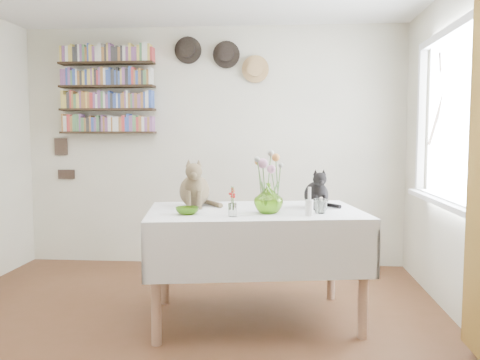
# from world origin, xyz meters

# --- Properties ---
(room) EXTENTS (4.08, 4.58, 2.58)m
(room) POSITION_xyz_m (0.00, 0.00, 1.25)
(room) COLOR brown
(room) RESTS_ON ground
(window) EXTENTS (0.12, 1.52, 1.32)m
(window) POSITION_xyz_m (1.97, 0.80, 1.40)
(window) COLOR white
(window) RESTS_ON room
(dining_table) EXTENTS (1.67, 1.22, 0.82)m
(dining_table) POSITION_xyz_m (0.53, 0.59, 0.62)
(dining_table) COLOR white
(dining_table) RESTS_ON room
(tabby_cat) EXTENTS (0.29, 0.35, 0.37)m
(tabby_cat) POSITION_xyz_m (0.06, 0.73, 1.01)
(tabby_cat) COLOR brown
(tabby_cat) RESTS_ON dining_table
(black_cat) EXTENTS (0.24, 0.28, 0.30)m
(black_cat) POSITION_xyz_m (0.98, 0.75, 0.97)
(black_cat) COLOR black
(black_cat) RESTS_ON dining_table
(flower_vase) EXTENTS (0.21, 0.21, 0.21)m
(flower_vase) POSITION_xyz_m (0.63, 0.43, 0.93)
(flower_vase) COLOR #91CD37
(flower_vase) RESTS_ON dining_table
(green_bowl) EXTENTS (0.18, 0.18, 0.05)m
(green_bowl) POSITION_xyz_m (0.08, 0.34, 0.85)
(green_bowl) COLOR #91CD37
(green_bowl) RESTS_ON dining_table
(drinking_glass) EXTENTS (0.12, 0.12, 0.10)m
(drinking_glass) POSITION_xyz_m (0.99, 0.45, 0.87)
(drinking_glass) COLOR white
(drinking_glass) RESTS_ON dining_table
(candlestick) EXTENTS (0.05, 0.05, 0.20)m
(candlestick) POSITION_xyz_m (0.91, 0.33, 0.89)
(candlestick) COLOR white
(candlestick) RESTS_ON dining_table
(berry_jar) EXTENTS (0.06, 0.06, 0.22)m
(berry_jar) POSITION_xyz_m (0.40, 0.27, 0.92)
(berry_jar) COLOR white
(berry_jar) RESTS_ON dining_table
(porcelain_figurine) EXTENTS (0.05, 0.05, 0.10)m
(porcelain_figurine) POSITION_xyz_m (1.01, 0.56, 0.87)
(porcelain_figurine) COLOR white
(porcelain_figurine) RESTS_ON dining_table
(flower_bouquet) EXTENTS (0.17, 0.13, 0.39)m
(flower_bouquet) POSITION_xyz_m (0.63, 0.44, 1.16)
(flower_bouquet) COLOR #4C7233
(flower_bouquet) RESTS_ON flower_vase
(bookshelf_unit) EXTENTS (1.00, 0.16, 0.91)m
(bookshelf_unit) POSITION_xyz_m (-1.10, 2.16, 1.84)
(bookshelf_unit) COLOR black
(bookshelf_unit) RESTS_ON room
(wall_hats) EXTENTS (0.98, 0.09, 0.48)m
(wall_hats) POSITION_xyz_m (0.12, 2.19, 2.17)
(wall_hats) COLOR black
(wall_hats) RESTS_ON room
(wall_art_plaques) EXTENTS (0.21, 0.02, 0.44)m
(wall_art_plaques) POSITION_xyz_m (-1.63, 2.23, 1.12)
(wall_art_plaques) COLOR #38281E
(wall_art_plaques) RESTS_ON room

